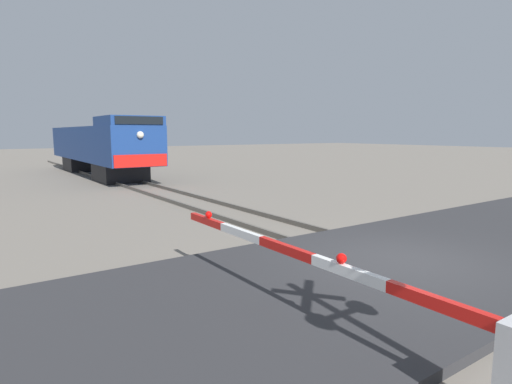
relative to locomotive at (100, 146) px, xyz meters
The scene contains 6 objects.
ground_plane 23.56m from the locomotive, 90.00° to the right, with size 160.00×160.00×0.00m, color slate.
rail_track_left 23.57m from the locomotive, 91.75° to the right, with size 0.08×80.00×0.15m, color #59544C.
rail_track_right 23.57m from the locomotive, 88.25° to the right, with size 0.08×80.00×0.15m, color #59544C.
road_surface 23.56m from the locomotive, 90.00° to the right, with size 36.00×5.73×0.16m, color #2D2D30.
locomotive is the anchor object (origin of this frame).
crossing_gate 26.50m from the locomotive, 97.70° to the right, with size 0.36×7.03×1.27m.
Camera 1 is at (-7.46, -5.31, 2.81)m, focal length 29.59 mm.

